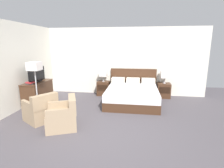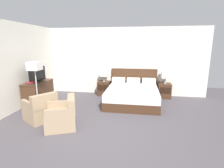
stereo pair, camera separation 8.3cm
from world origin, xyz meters
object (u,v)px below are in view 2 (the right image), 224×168
(book_red_cover, at_px, (30,83))
(floor_lamp, at_px, (35,70))
(nightstand_left, at_px, (104,88))
(book_blue_cover, at_px, (31,82))
(tv, at_px, (38,75))
(table_lamp_left, at_px, (104,73))
(armchair_by_window, at_px, (41,110))
(dresser, at_px, (39,92))
(nightstand_right, at_px, (164,91))
(armchair_companion, at_px, (62,116))
(bed, at_px, (132,94))
(table_lamp_right, at_px, (165,75))

(book_red_cover, bearing_deg, floor_lamp, -38.31)
(nightstand_left, bearing_deg, book_blue_cover, -138.25)
(tv, height_order, book_blue_cover, tv)
(table_lamp_left, xyz_separation_m, armchair_by_window, (-1.15, -2.63, -0.60))
(dresser, relative_size, book_blue_cover, 5.41)
(nightstand_left, distance_m, tv, 2.49)
(nightstand_right, distance_m, armchair_companion, 4.01)
(nightstand_right, relative_size, table_lamp_left, 1.21)
(armchair_companion, bearing_deg, nightstand_left, 82.01)
(table_lamp_left, relative_size, dresser, 0.39)
(table_lamp_left, distance_m, book_red_cover, 2.65)
(dresser, bearing_deg, floor_lamp, -60.06)
(armchair_companion, bearing_deg, bed, 54.28)
(table_lamp_left, xyz_separation_m, book_blue_cover, (-1.97, -1.76, -0.06))
(book_red_cover, bearing_deg, bed, 17.97)
(nightstand_left, xyz_separation_m, armchair_by_window, (-1.15, -2.63, 0.01))
(bed, height_order, armchair_companion, bed)
(table_lamp_right, distance_m, book_red_cover, 4.66)
(nightstand_left, xyz_separation_m, book_blue_cover, (-1.97, -1.76, 0.55))
(table_lamp_right, distance_m, armchair_by_window, 4.40)
(book_blue_cover, bearing_deg, bed, 18.05)
(table_lamp_right, height_order, book_red_cover, table_lamp_right)
(armchair_by_window, relative_size, armchair_companion, 1.05)
(bed, height_order, dresser, bed)
(nightstand_left, xyz_separation_m, table_lamp_left, (-0.00, 0.00, 0.61))
(dresser, xyz_separation_m, armchair_companion, (1.56, -1.54, -0.11))
(nightstand_left, bearing_deg, floor_lamp, -126.91)
(table_lamp_right, relative_size, tv, 0.51)
(armchair_by_window, bearing_deg, bed, 39.32)
(bed, bearing_deg, floor_lamp, -153.70)
(armchair_by_window, bearing_deg, book_red_cover, 133.82)
(tv, xyz_separation_m, book_blue_cover, (-0.00, -0.40, -0.17))
(armchair_companion, relative_size, floor_lamp, 0.60)
(floor_lamp, bearing_deg, tv, 118.72)
(book_red_cover, relative_size, floor_lamp, 0.16)
(table_lamp_right, bearing_deg, armchair_companion, -133.10)
(table_lamp_left, xyz_separation_m, armchair_companion, (-0.41, -2.93, -0.60))
(book_red_cover, bearing_deg, armchair_companion, -36.66)
(nightstand_left, height_order, table_lamp_right, table_lamp_right)
(nightstand_right, height_order, armchair_by_window, armchair_by_window)
(book_blue_cover, distance_m, floor_lamp, 0.68)
(nightstand_right, xyz_separation_m, book_red_cover, (-4.31, -1.76, 0.51))
(nightstand_left, height_order, tv, tv)
(nightstand_left, distance_m, dresser, 2.41)
(nightstand_left, height_order, dresser, dresser)
(bed, distance_m, table_lamp_left, 1.50)
(nightstand_left, xyz_separation_m, tv, (-1.97, -1.35, 0.72))
(table_lamp_left, distance_m, tv, 2.39)
(table_lamp_left, height_order, tv, tv)
(book_red_cover, bearing_deg, tv, 87.90)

